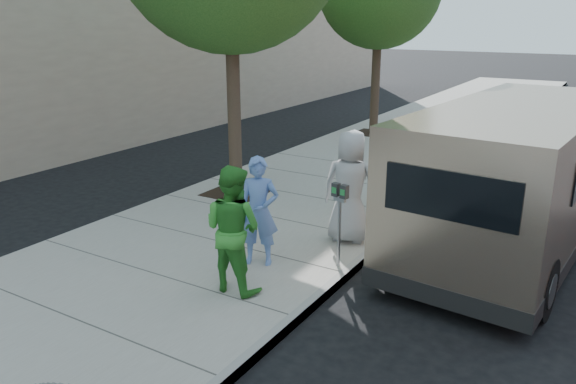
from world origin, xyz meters
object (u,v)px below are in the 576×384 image
at_px(person_officer, 259,211).
at_px(person_striped_polo, 383,174).
at_px(van, 517,174).
at_px(person_gray_shirt, 350,187).
at_px(person_green_shirt, 233,229).
at_px(parking_meter, 340,207).

bearing_deg(person_officer, person_striped_polo, 53.33).
distance_m(van, person_gray_shirt, 2.80).
bearing_deg(person_officer, person_green_shirt, -102.27).
xyz_separation_m(van, person_striped_polo, (-2.41, 0.12, -0.37)).
bearing_deg(person_gray_shirt, person_officer, 51.46).
height_order(van, person_striped_polo, van).
distance_m(parking_meter, person_gray_shirt, 1.03).
height_order(person_officer, person_gray_shirt, person_gray_shirt).
bearing_deg(person_gray_shirt, parking_meter, 94.96).
relative_size(person_officer, person_striped_polo, 1.07).
bearing_deg(van, person_officer, -130.88).
distance_m(person_green_shirt, person_gray_shirt, 2.53).
height_order(person_green_shirt, person_gray_shirt, person_gray_shirt).
relative_size(parking_meter, van, 0.19).
distance_m(person_officer, person_green_shirt, 0.92).
height_order(van, person_gray_shirt, van).
bearing_deg(person_gray_shirt, van, -158.76).
bearing_deg(van, person_green_shirt, -121.89).
bearing_deg(van, person_gray_shirt, -142.44).
distance_m(parking_meter, person_striped_polo, 2.64).
bearing_deg(parking_meter, person_green_shirt, -109.92).
relative_size(person_green_shirt, person_striped_polo, 1.13).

